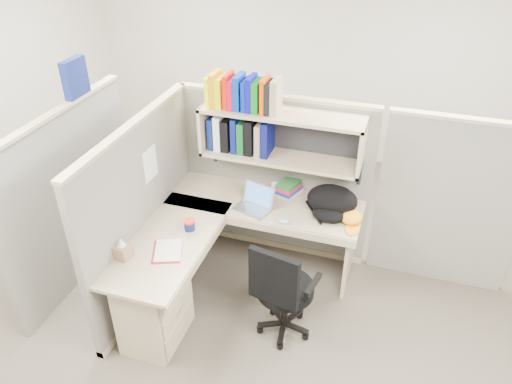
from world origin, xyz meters
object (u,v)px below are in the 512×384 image
(desk, at_px, (186,279))
(task_chair, at_px, (282,304))
(backpack, at_px, (331,203))
(snack_canister, at_px, (189,225))
(laptop, at_px, (252,200))

(desk, relative_size, task_chair, 1.81)
(backpack, distance_m, task_chair, 0.94)
(desk, distance_m, snack_canister, 0.44)
(laptop, xyz_separation_m, backpack, (0.67, 0.13, 0.02))
(laptop, xyz_separation_m, snack_canister, (-0.40, -0.43, -0.06))
(laptop, distance_m, snack_canister, 0.59)
(desk, height_order, task_chair, task_chair)
(desk, height_order, laptop, laptop)
(snack_canister, relative_size, task_chair, 0.10)
(laptop, distance_m, backpack, 0.68)
(backpack, height_order, snack_canister, backpack)
(desk, xyz_separation_m, snack_canister, (-0.07, 0.27, 0.34))
(backpack, xyz_separation_m, task_chair, (-0.20, -0.76, -0.52))
(desk, bearing_deg, snack_canister, 103.47)
(laptop, bearing_deg, snack_canister, -117.44)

